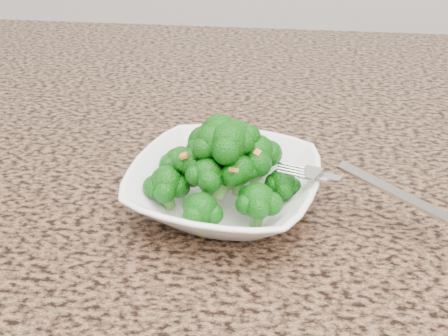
# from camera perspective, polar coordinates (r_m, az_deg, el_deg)

# --- Properties ---
(granite_counter) EXTENTS (1.64, 1.04, 0.03)m
(granite_counter) POSITION_cam_1_polar(r_m,az_deg,el_deg) (0.72, 2.50, 0.37)
(granite_counter) COLOR brown
(granite_counter) RESTS_ON cabinet
(bowl) EXTENTS (0.23, 0.23, 0.05)m
(bowl) POSITION_cam_1_polar(r_m,az_deg,el_deg) (0.60, 0.00, -2.06)
(bowl) COLOR white
(bowl) RESTS_ON granite_counter
(broccoli_pile) EXTENTS (0.18, 0.18, 0.07)m
(broccoli_pile) POSITION_cam_1_polar(r_m,az_deg,el_deg) (0.57, 0.00, 2.83)
(broccoli_pile) COLOR #0C580A
(broccoli_pile) RESTS_ON bowl
(garlic_topping) EXTENTS (0.11, 0.11, 0.01)m
(garlic_topping) POSITION_cam_1_polar(r_m,az_deg,el_deg) (0.56, 0.00, 6.18)
(garlic_topping) COLOR #C06D2E
(garlic_topping) RESTS_ON broccoli_pile
(fork) EXTENTS (0.19, 0.11, 0.01)m
(fork) POSITION_cam_1_polar(r_m,az_deg,el_deg) (0.57, 11.12, -0.94)
(fork) COLOR silver
(fork) RESTS_ON bowl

